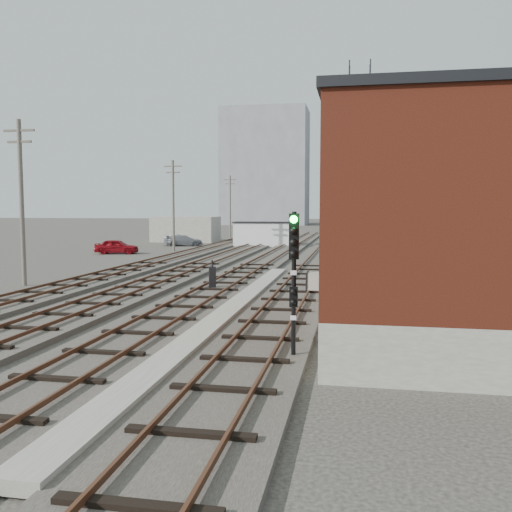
% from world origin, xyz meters
% --- Properties ---
extents(ground, '(320.00, 320.00, 0.00)m').
position_xyz_m(ground, '(0.00, 60.00, 0.00)').
color(ground, '#282621').
rests_on(ground, ground).
extents(track_right, '(3.20, 90.00, 0.39)m').
position_xyz_m(track_right, '(2.50, 39.00, 0.11)').
color(track_right, '#332D28').
rests_on(track_right, ground).
extents(track_mid_right, '(3.20, 90.00, 0.39)m').
position_xyz_m(track_mid_right, '(-1.50, 39.00, 0.11)').
color(track_mid_right, '#332D28').
rests_on(track_mid_right, ground).
extents(track_mid_left, '(3.20, 90.00, 0.39)m').
position_xyz_m(track_mid_left, '(-5.50, 39.00, 0.11)').
color(track_mid_left, '#332D28').
rests_on(track_mid_left, ground).
extents(track_left, '(3.20, 90.00, 0.39)m').
position_xyz_m(track_left, '(-9.50, 39.00, 0.11)').
color(track_left, '#332D28').
rests_on(track_left, ground).
extents(platform_curb, '(0.90, 28.00, 0.26)m').
position_xyz_m(platform_curb, '(0.50, 14.00, 0.13)').
color(platform_curb, gray).
rests_on(platform_curb, ground).
extents(brick_building, '(6.54, 12.20, 7.22)m').
position_xyz_m(brick_building, '(7.50, 12.00, 3.63)').
color(brick_building, gray).
rests_on(brick_building, ground).
extents(lattice_tower, '(1.60, 1.60, 15.00)m').
position_xyz_m(lattice_tower, '(5.50, 35.00, 7.50)').
color(lattice_tower, black).
rests_on(lattice_tower, ground).
extents(utility_pole_left_a, '(1.80, 0.24, 9.00)m').
position_xyz_m(utility_pole_left_a, '(-12.50, 20.00, 4.80)').
color(utility_pole_left_a, '#595147').
rests_on(utility_pole_left_a, ground).
extents(utility_pole_left_b, '(1.80, 0.24, 9.00)m').
position_xyz_m(utility_pole_left_b, '(-12.50, 45.00, 4.80)').
color(utility_pole_left_b, '#595147').
rests_on(utility_pole_left_b, ground).
extents(utility_pole_left_c, '(1.80, 0.24, 9.00)m').
position_xyz_m(utility_pole_left_c, '(-12.50, 70.00, 4.80)').
color(utility_pole_left_c, '#595147').
rests_on(utility_pole_left_c, ground).
extents(utility_pole_right_a, '(1.80, 0.24, 9.00)m').
position_xyz_m(utility_pole_right_a, '(6.50, 28.00, 4.80)').
color(utility_pole_right_a, '#595147').
rests_on(utility_pole_right_a, ground).
extents(utility_pole_right_b, '(1.80, 0.24, 9.00)m').
position_xyz_m(utility_pole_right_b, '(6.50, 58.00, 4.80)').
color(utility_pole_right_b, '#595147').
rests_on(utility_pole_right_b, ground).
extents(apartment_left, '(22.00, 14.00, 30.00)m').
position_xyz_m(apartment_left, '(-18.00, 135.00, 15.00)').
color(apartment_left, gray).
rests_on(apartment_left, ground).
extents(apartment_right, '(16.00, 12.00, 26.00)m').
position_xyz_m(apartment_right, '(8.00, 150.00, 13.00)').
color(apartment_right, gray).
rests_on(apartment_right, ground).
extents(shed_left, '(8.00, 5.00, 3.20)m').
position_xyz_m(shed_left, '(-16.00, 60.00, 1.60)').
color(shed_left, gray).
rests_on(shed_left, ground).
extents(shed_right, '(6.00, 6.00, 4.00)m').
position_xyz_m(shed_right, '(9.00, 70.00, 2.00)').
color(shed_right, gray).
rests_on(shed_right, ground).
extents(signal_mast, '(0.40, 0.41, 4.14)m').
position_xyz_m(signal_mast, '(3.70, 7.84, 2.44)').
color(signal_mast, gray).
rests_on(signal_mast, ground).
extents(switch_stand, '(0.44, 0.44, 1.49)m').
position_xyz_m(switch_stand, '(-1.82, 19.92, 0.70)').
color(switch_stand, black).
rests_on(switch_stand, ground).
extents(site_trailer, '(6.63, 3.01, 2.76)m').
position_xyz_m(site_trailer, '(-4.77, 52.98, 1.39)').
color(site_trailer, white).
rests_on(site_trailer, ground).
extents(car_red, '(4.26, 2.31, 1.37)m').
position_xyz_m(car_red, '(-16.58, 40.61, 0.69)').
color(car_red, maroon).
rests_on(car_red, ground).
extents(car_silver, '(3.97, 2.51, 1.24)m').
position_xyz_m(car_silver, '(-14.76, 53.43, 0.62)').
color(car_silver, '#A9ACB1').
rests_on(car_silver, ground).
extents(car_grey, '(4.49, 2.61, 1.22)m').
position_xyz_m(car_grey, '(-13.68, 52.05, 0.61)').
color(car_grey, gray).
rests_on(car_grey, ground).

